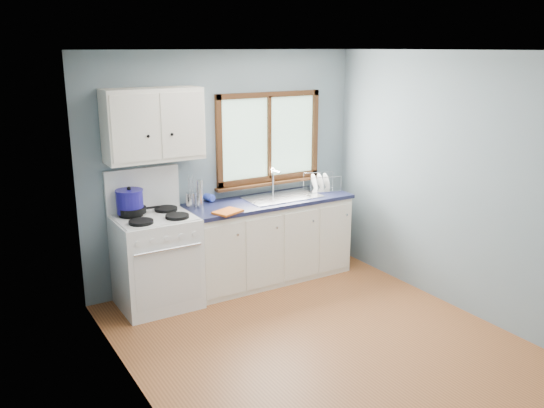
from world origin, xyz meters
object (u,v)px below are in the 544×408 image
dish_rack (321,186)px  utensil_crock (191,199)px  thermos (200,194)px  sink (282,203)px  gas_range (156,259)px  skillet (132,210)px  stockpot (130,201)px  base_cabinets (268,244)px

dish_rack → utensil_crock: bearing=-168.2°
utensil_crock → thermos: bearing=-61.7°
sink → utensil_crock: utensil_crock is taller
gas_range → skillet: gas_range is taller
skillet → stockpot: size_ratio=1.46×
skillet → thermos: (0.70, -0.04, 0.08)m
sink → stockpot: 1.69m
base_cabinets → skillet: skillet is taller
skillet → base_cabinets: bearing=-1.0°
skillet → utensil_crock: utensil_crock is taller
base_cabinets → skillet: 1.59m
gas_range → utensil_crock: size_ratio=3.71×
stockpot → utensil_crock: 0.67m
utensil_crock → thermos: 0.13m
skillet → stockpot: bearing=154.1°
sink → thermos: size_ratio=2.85×
base_cabinets → utensil_crock: 1.03m
skillet → dish_rack: 2.22m
stockpot → utensil_crock: utensil_crock is taller
gas_range → base_cabinets: (1.31, 0.02, -0.08)m
gas_range → skillet: bearing=141.2°
base_cabinets → thermos: bearing=174.6°
utensil_crock → skillet: bearing=-175.3°
utensil_crock → thermos: utensil_crock is taller
stockpot → gas_range: bearing=-38.1°
stockpot → thermos: stockpot is taller
gas_range → sink: gas_range is taller
sink → dish_rack: (0.56, 0.05, 0.11)m
gas_range → sink: size_ratio=1.62×
base_cabinets → stockpot: bearing=175.2°
gas_range → stockpot: bearing=141.9°
thermos → dish_rack: (1.52, -0.03, -0.10)m
dish_rack → sink: bearing=-159.0°
gas_range → skillet: size_ratio=3.21×
base_cabinets → utensil_crock: size_ratio=5.04×
stockpot → dish_rack: size_ratio=0.65×
base_cabinets → stockpot: stockpot is taller
base_cabinets → sink: 0.48m
gas_range → stockpot: 0.63m
base_cabinets → skillet: (-1.47, 0.12, 0.58)m
gas_range → skillet: (-0.17, 0.14, 0.49)m
base_cabinets → thermos: (-0.77, 0.07, 0.66)m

